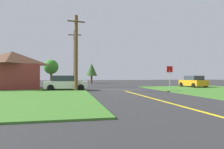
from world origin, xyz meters
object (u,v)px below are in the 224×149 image
(barn, at_px, (12,70))
(pine_tree_center, at_px, (51,67))
(utility_pole_mid, at_px, (75,58))
(car_on_crossroad, at_px, (193,82))
(utility_pole_near, at_px, (76,52))
(stop_sign, at_px, (170,74))
(oak_tree_left, at_px, (92,70))
(parked_car_near_building, at_px, (66,83))

(barn, bearing_deg, pine_tree_center, 77.13)
(utility_pole_mid, bearing_deg, car_on_crossroad, -14.78)
(utility_pole_near, bearing_deg, pine_tree_center, 102.59)
(stop_sign, height_order, utility_pole_mid, utility_pole_mid)
(pine_tree_center, height_order, barn, pine_tree_center)
(car_on_crossroad, xyz_separation_m, barn, (-23.47, 1.76, 1.48))
(utility_pole_near, xyz_separation_m, barn, (-7.55, 5.18, -1.73))
(utility_pole_mid, xyz_separation_m, oak_tree_left, (3.77, 13.35, -1.17))
(utility_pole_near, distance_m, oak_tree_left, 21.33)
(car_on_crossroad, xyz_separation_m, parked_car_near_building, (-16.98, -2.12, 0.00))
(stop_sign, distance_m, utility_pole_mid, 13.28)
(utility_pole_near, bearing_deg, stop_sign, -2.03)
(parked_car_near_building, distance_m, utility_pole_mid, 7.21)
(oak_tree_left, height_order, barn, barn)
(utility_pole_near, distance_m, barn, 9.32)
(oak_tree_left, xyz_separation_m, barn, (-11.33, -15.79, -0.66))
(pine_tree_center, bearing_deg, oak_tree_left, 11.41)
(car_on_crossroad, bearing_deg, barn, 82.66)
(oak_tree_left, xyz_separation_m, pine_tree_center, (-8.10, -1.63, 0.41))
(car_on_crossroad, distance_m, pine_tree_center, 25.87)
(stop_sign, distance_m, pine_tree_center, 24.62)
(stop_sign, xyz_separation_m, pine_tree_center, (-14.69, 19.70, 1.51))
(parked_car_near_building, height_order, pine_tree_center, pine_tree_center)
(car_on_crossroad, xyz_separation_m, utility_pole_near, (-15.92, -3.42, 3.22))
(pine_tree_center, bearing_deg, utility_pole_near, -77.41)
(parked_car_near_building, distance_m, barn, 7.70)
(oak_tree_left, relative_size, barn, 0.59)
(utility_pole_near, xyz_separation_m, oak_tree_left, (3.78, 20.97, -1.07))
(barn, bearing_deg, car_on_crossroad, -4.29)
(oak_tree_left, bearing_deg, utility_pole_near, -100.22)
(parked_car_near_building, relative_size, utility_pole_mid, 0.57)
(stop_sign, distance_m, parked_car_near_building, 11.60)
(car_on_crossroad, relative_size, utility_pole_near, 0.51)
(stop_sign, bearing_deg, oak_tree_left, -66.82)
(stop_sign, xyz_separation_m, utility_pole_mid, (-10.36, 7.99, 2.26))
(oak_tree_left, bearing_deg, stop_sign, -72.84)
(barn, bearing_deg, utility_pole_mid, 17.88)
(utility_pole_mid, height_order, barn, utility_pole_mid)
(parked_car_near_building, xyz_separation_m, oak_tree_left, (4.84, 19.66, 2.14))
(parked_car_near_building, xyz_separation_m, utility_pole_mid, (1.07, 6.31, 3.31))
(parked_car_near_building, relative_size, barn, 0.63)
(utility_pole_mid, bearing_deg, stop_sign, -37.63)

